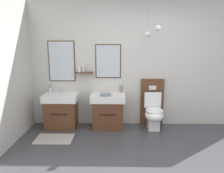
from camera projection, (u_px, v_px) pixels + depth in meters
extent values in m
cube|color=beige|center=(140.00, 64.00, 4.46)|extent=(4.83, 0.12, 2.59)
cube|color=#4C301E|center=(62.00, 61.00, 4.41)|extent=(0.55, 0.02, 0.84)
cube|color=silver|center=(62.00, 61.00, 4.40)|extent=(0.51, 0.01, 0.80)
cube|color=#4C301E|center=(108.00, 61.00, 4.39)|extent=(0.53, 0.02, 0.70)
cube|color=silver|center=(108.00, 61.00, 4.38)|extent=(0.49, 0.01, 0.66)
cube|color=#56331E|center=(85.00, 73.00, 4.37)|extent=(0.36, 0.14, 0.02)
cylinder|color=white|center=(79.00, 69.00, 4.35)|extent=(0.07, 0.07, 0.11)
cylinder|color=silver|center=(83.00, 68.00, 4.36)|extent=(0.06, 0.06, 0.15)
cylinder|color=gray|center=(149.00, 14.00, 3.93)|extent=(0.01, 0.01, 0.65)
sphere|color=silver|center=(148.00, 34.00, 4.00)|extent=(0.11, 0.11, 0.11)
cylinder|color=gray|center=(159.00, 9.00, 3.76)|extent=(0.01, 0.01, 0.55)
sphere|color=silver|center=(158.00, 28.00, 3.83)|extent=(0.10, 0.10, 0.10)
cube|color=#9E9993|center=(54.00, 139.00, 3.89)|extent=(0.68, 0.44, 0.01)
cube|color=#56331E|center=(62.00, 114.00, 4.42)|extent=(0.62, 0.47, 0.57)
cube|color=black|center=(59.00, 114.00, 4.17)|extent=(0.34, 0.01, 0.02)
cube|color=white|center=(61.00, 97.00, 4.35)|extent=(0.69, 0.50, 0.14)
cube|color=silver|center=(60.00, 95.00, 4.31)|extent=(0.43, 0.27, 0.03)
cylinder|color=silver|center=(63.00, 89.00, 4.52)|extent=(0.03, 0.03, 0.11)
cylinder|color=silver|center=(62.00, 88.00, 4.46)|extent=(0.02, 0.11, 0.02)
cube|color=#56331E|center=(108.00, 114.00, 4.41)|extent=(0.62, 0.47, 0.57)
cube|color=black|center=(108.00, 115.00, 4.16)|extent=(0.34, 0.01, 0.02)
cube|color=white|center=(108.00, 98.00, 4.34)|extent=(0.69, 0.50, 0.14)
cube|color=silver|center=(108.00, 95.00, 4.30)|extent=(0.43, 0.27, 0.03)
cylinder|color=silver|center=(108.00, 89.00, 4.51)|extent=(0.03, 0.03, 0.11)
cylinder|color=silver|center=(108.00, 88.00, 4.44)|extent=(0.02, 0.11, 0.02)
cube|color=#56331E|center=(152.00, 102.00, 4.54)|extent=(0.48, 0.10, 1.00)
cube|color=silver|center=(153.00, 88.00, 4.42)|extent=(0.15, 0.01, 0.09)
cube|color=white|center=(153.00, 121.00, 4.34)|extent=(0.22, 0.30, 0.34)
ellipsoid|color=white|center=(154.00, 115.00, 4.24)|extent=(0.37, 0.46, 0.24)
torus|color=white|center=(154.00, 111.00, 4.22)|extent=(0.35, 0.35, 0.04)
cube|color=white|center=(153.00, 100.00, 4.40)|extent=(0.35, 0.03, 0.33)
cylinder|color=silver|center=(50.00, 90.00, 4.50)|extent=(0.07, 0.07, 0.09)
cylinder|color=#2D84DB|center=(51.00, 87.00, 4.49)|extent=(0.03, 0.03, 0.16)
cube|color=white|center=(51.00, 83.00, 4.48)|extent=(0.02, 0.02, 0.03)
cylinder|color=white|center=(50.00, 87.00, 4.50)|extent=(0.02, 0.01, 0.16)
cube|color=white|center=(49.00, 83.00, 4.49)|extent=(0.01, 0.02, 0.03)
cylinder|color=#DB3847|center=(50.00, 87.00, 4.48)|extent=(0.01, 0.03, 0.17)
cube|color=white|center=(49.00, 84.00, 4.45)|extent=(0.01, 0.02, 0.03)
cylinder|color=gray|center=(121.00, 89.00, 4.48)|extent=(0.06, 0.06, 0.15)
cylinder|color=silver|center=(121.00, 84.00, 4.46)|extent=(0.02, 0.02, 0.04)
cube|color=gray|center=(106.00, 95.00, 4.18)|extent=(0.22, 0.16, 0.04)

